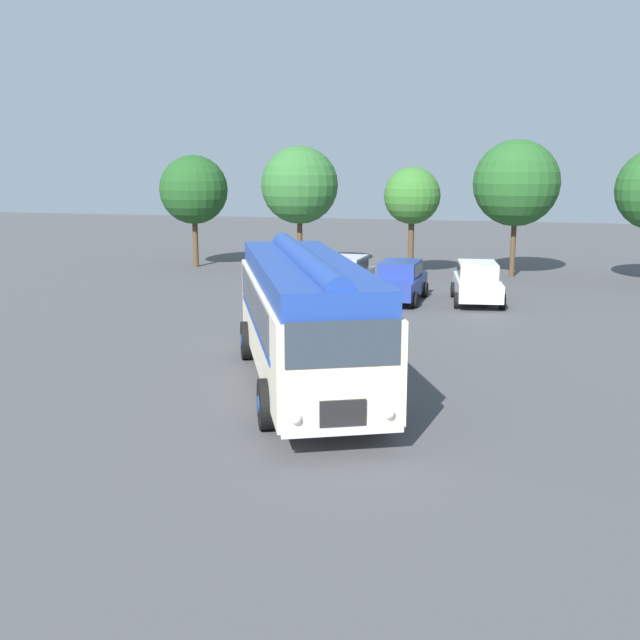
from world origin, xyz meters
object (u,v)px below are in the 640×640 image
(car_near_left, at_px, (345,276))
(vintage_bus, at_px, (305,312))
(car_mid_left, at_px, (400,281))
(car_mid_right, at_px, (477,282))

(car_near_left, bearing_deg, vintage_bus, -81.15)
(car_mid_left, height_order, car_mid_right, same)
(car_near_left, height_order, car_mid_left, same)
(vintage_bus, xyz_separation_m, car_mid_left, (0.40, 12.66, -1.05))
(vintage_bus, xyz_separation_m, car_mid_right, (3.53, 13.11, -1.05))
(vintage_bus, relative_size, car_near_left, 2.39)
(car_mid_left, distance_m, car_mid_right, 3.16)
(vintage_bus, height_order, car_mid_right, vintage_bus)
(vintage_bus, bearing_deg, car_near_left, 98.85)
(car_mid_left, bearing_deg, vintage_bus, -91.82)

